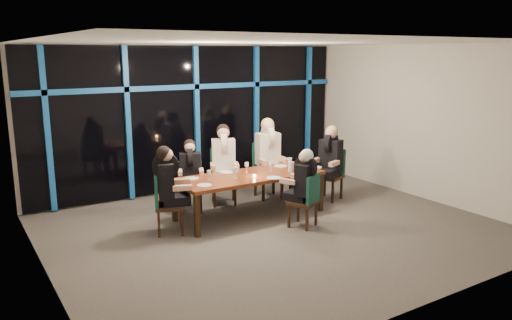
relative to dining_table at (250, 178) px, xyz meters
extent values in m
plane|color=#5B5550|center=(0.00, -0.80, -0.68)|extent=(7.00, 7.00, 0.00)
cube|color=beige|center=(0.00, 2.20, 0.82)|extent=(7.00, 0.04, 3.00)
cube|color=beige|center=(0.00, -3.80, 0.82)|extent=(7.00, 0.04, 3.00)
cube|color=beige|center=(-3.50, -0.80, 0.82)|extent=(0.04, 6.00, 3.00)
cube|color=beige|center=(3.50, -0.80, 0.82)|extent=(0.04, 6.00, 3.00)
cube|color=white|center=(0.00, -0.80, 2.32)|extent=(7.00, 6.00, 0.04)
cube|color=black|center=(0.00, 2.14, 0.82)|extent=(6.86, 0.04, 2.94)
cube|color=#14529E|center=(-2.90, 2.09, 0.82)|extent=(0.10, 0.10, 2.94)
cube|color=#14529E|center=(-1.45, 2.09, 0.82)|extent=(0.10, 0.10, 2.94)
cube|color=#14529E|center=(0.00, 2.09, 0.82)|extent=(0.10, 0.10, 2.94)
cube|color=#14529E|center=(1.45, 2.09, 0.82)|extent=(0.10, 0.10, 2.94)
cube|color=#14529E|center=(2.90, 2.09, 0.82)|extent=(0.10, 0.10, 2.94)
cube|color=#14529E|center=(0.00, 2.09, 1.48)|extent=(6.86, 0.10, 0.10)
cube|color=#FF2D14|center=(1.10, 2.45, 1.47)|extent=(0.60, 0.05, 0.35)
cube|color=brown|center=(0.00, 0.00, 0.04)|extent=(2.60, 1.00, 0.06)
cube|color=black|center=(-1.24, -0.44, -0.34)|extent=(0.08, 0.08, 0.69)
cube|color=black|center=(1.24, -0.44, -0.34)|extent=(0.08, 0.08, 0.69)
cube|color=black|center=(-1.24, 0.44, -0.34)|extent=(0.08, 0.08, 0.69)
cube|color=black|center=(1.24, 0.44, -0.34)|extent=(0.08, 0.08, 0.69)
cube|color=black|center=(-0.77, 0.78, -0.26)|extent=(0.55, 0.55, 0.06)
cube|color=#184E40|center=(-0.70, 0.96, -0.01)|extent=(0.40, 0.21, 0.46)
cube|color=black|center=(-0.99, 0.70, -0.49)|extent=(0.05, 0.05, 0.39)
cube|color=black|center=(-0.68, 0.56, -0.49)|extent=(0.05, 0.05, 0.39)
cube|color=black|center=(-0.86, 1.00, -0.49)|extent=(0.05, 0.05, 0.39)
cube|color=black|center=(-0.55, 0.87, -0.49)|extent=(0.05, 0.05, 0.39)
cube|color=black|center=(-0.05, 0.87, -0.20)|extent=(0.64, 0.64, 0.06)
cube|color=#184E40|center=(0.04, 1.06, 0.09)|extent=(0.46, 0.25, 0.54)
cube|color=black|center=(-0.30, 0.77, -0.46)|extent=(0.06, 0.06, 0.45)
cube|color=black|center=(0.05, 0.61, -0.46)|extent=(0.06, 0.06, 0.45)
cube|color=black|center=(-0.14, 1.13, -0.46)|extent=(0.06, 0.06, 0.45)
cube|color=black|center=(0.21, 0.96, -0.46)|extent=(0.06, 0.06, 0.45)
cube|color=black|center=(0.92, 0.78, -0.18)|extent=(0.58, 0.58, 0.07)
cube|color=#184E40|center=(0.95, 1.00, 0.12)|extent=(0.50, 0.14, 0.56)
cube|color=black|center=(0.68, 0.62, -0.45)|extent=(0.05, 0.05, 0.47)
cube|color=black|center=(1.08, 0.55, -0.45)|extent=(0.05, 0.05, 0.47)
cube|color=black|center=(0.75, 1.02, -0.45)|extent=(0.05, 0.05, 0.47)
cube|color=black|center=(1.15, 0.95, -0.45)|extent=(0.05, 0.05, 0.47)
cube|color=black|center=(-1.53, -0.04, -0.23)|extent=(0.58, 0.58, 0.06)
cube|color=#184E40|center=(-1.72, 0.03, 0.04)|extent=(0.20, 0.44, 0.50)
cube|color=black|center=(-1.42, -0.27, -0.47)|extent=(0.05, 0.05, 0.42)
cube|color=black|center=(-1.30, 0.06, -0.47)|extent=(0.05, 0.05, 0.42)
cube|color=black|center=(-1.76, -0.15, -0.47)|extent=(0.05, 0.05, 0.42)
cube|color=black|center=(-1.64, 0.19, -0.47)|extent=(0.05, 0.05, 0.42)
cube|color=black|center=(1.83, 0.03, -0.22)|extent=(0.60, 0.60, 0.06)
cube|color=#184E40|center=(2.02, 0.10, 0.06)|extent=(0.22, 0.45, 0.51)
cube|color=black|center=(1.59, 0.13, -0.47)|extent=(0.05, 0.05, 0.43)
cube|color=black|center=(1.73, -0.22, -0.47)|extent=(0.05, 0.05, 0.43)
cube|color=black|center=(1.93, 0.27, -0.47)|extent=(0.05, 0.05, 0.43)
cube|color=black|center=(2.07, -0.08, -0.47)|extent=(0.05, 0.05, 0.43)
cube|color=black|center=(0.45, -0.94, -0.26)|extent=(0.55, 0.55, 0.06)
cube|color=#184E40|center=(0.53, -1.11, -0.01)|extent=(0.40, 0.22, 0.46)
cube|color=black|center=(0.53, -0.72, -0.49)|extent=(0.05, 0.05, 0.39)
cube|color=black|center=(0.23, -0.86, -0.49)|extent=(0.05, 0.05, 0.39)
cube|color=black|center=(0.67, -1.02, -0.49)|extent=(0.05, 0.05, 0.39)
cube|color=black|center=(0.37, -1.16, -0.49)|extent=(0.05, 0.05, 0.39)
cube|color=black|center=(-0.82, 0.68, -0.17)|extent=(0.46, 0.49, 0.13)
cube|color=black|center=(-0.76, 0.82, 0.14)|extent=(0.43, 0.35, 0.52)
cylinder|color=black|center=(-0.76, 0.82, 0.34)|extent=(0.24, 0.40, 0.39)
sphere|color=tan|center=(-0.77, 0.80, 0.51)|extent=(0.20, 0.20, 0.20)
sphere|color=black|center=(-0.75, 0.84, 0.54)|extent=(0.21, 0.21, 0.21)
cube|color=tan|center=(-1.02, 0.69, 0.11)|extent=(0.18, 0.29, 0.07)
cube|color=tan|center=(-0.67, 0.54, 0.11)|extent=(0.18, 0.29, 0.07)
cube|color=silver|center=(-0.10, 0.75, -0.09)|extent=(0.54, 0.57, 0.15)
cube|color=silver|center=(-0.03, 0.91, 0.26)|extent=(0.50, 0.41, 0.60)
cylinder|color=silver|center=(-0.03, 0.91, 0.50)|extent=(0.29, 0.46, 0.45)
sphere|color=tan|center=(-0.04, 0.89, 0.69)|extent=(0.23, 0.23, 0.23)
sphere|color=black|center=(-0.02, 0.93, 0.73)|extent=(0.25, 0.25, 0.25)
cube|color=tan|center=(-0.33, 0.76, 0.11)|extent=(0.21, 0.33, 0.09)
cube|color=tan|center=(0.06, 0.58, 0.11)|extent=(0.21, 0.33, 0.09)
cube|color=silver|center=(0.89, 0.65, -0.07)|extent=(0.47, 0.53, 0.16)
cube|color=silver|center=(0.92, 0.83, 0.30)|extent=(0.48, 0.34, 0.62)
cylinder|color=silver|center=(0.92, 0.83, 0.55)|extent=(0.19, 0.48, 0.47)
sphere|color=tan|center=(0.92, 0.81, 0.75)|extent=(0.23, 0.23, 0.23)
sphere|color=tan|center=(0.93, 0.85, 0.78)|extent=(0.26, 0.26, 0.26)
cube|color=tan|center=(0.66, 0.60, 0.11)|extent=(0.14, 0.34, 0.09)
cube|color=tan|center=(1.10, 0.53, 0.11)|extent=(0.14, 0.34, 0.09)
cube|color=black|center=(-1.42, -0.08, -0.13)|extent=(0.52, 0.48, 0.14)
cube|color=black|center=(-1.57, -0.03, 0.20)|extent=(0.36, 0.46, 0.56)
cylinder|color=black|center=(-1.57, -0.03, 0.42)|extent=(0.43, 0.24, 0.42)
sphere|color=tan|center=(-1.55, -0.04, 0.60)|extent=(0.21, 0.21, 0.21)
sphere|color=black|center=(-1.59, -0.02, 0.63)|extent=(0.23, 0.23, 0.23)
cube|color=tan|center=(-1.41, -0.30, 0.11)|extent=(0.31, 0.18, 0.08)
cube|color=tan|center=(-1.27, 0.08, 0.11)|extent=(0.31, 0.18, 0.08)
cube|color=black|center=(1.72, -0.02, -0.12)|extent=(0.54, 0.50, 0.14)
cube|color=black|center=(1.87, 0.04, 0.22)|extent=(0.38, 0.47, 0.58)
cylinder|color=black|center=(1.87, 0.04, 0.45)|extent=(0.44, 0.26, 0.43)
sphere|color=tan|center=(1.85, 0.03, 0.63)|extent=(0.22, 0.22, 0.22)
sphere|color=tan|center=(1.89, 0.05, 0.66)|extent=(0.24, 0.24, 0.24)
cube|color=tan|center=(1.56, 0.14, 0.11)|extent=(0.32, 0.19, 0.08)
cube|color=tan|center=(1.72, -0.24, 0.11)|extent=(0.32, 0.19, 0.08)
cube|color=black|center=(0.40, -0.84, -0.17)|extent=(0.47, 0.49, 0.13)
cube|color=black|center=(0.47, -0.97, 0.13)|extent=(0.43, 0.36, 0.52)
cylinder|color=black|center=(0.47, -0.97, 0.34)|extent=(0.25, 0.39, 0.39)
sphere|color=tan|center=(0.46, -0.95, 0.51)|extent=(0.19, 0.19, 0.19)
sphere|color=silver|center=(0.47, -0.99, 0.53)|extent=(0.21, 0.21, 0.21)
cube|color=tan|center=(0.54, -0.69, 0.11)|extent=(0.18, 0.28, 0.07)
cube|color=tan|center=(0.20, -0.85, 0.11)|extent=(0.18, 0.28, 0.07)
cylinder|color=white|center=(-0.99, 0.27, 0.08)|extent=(0.24, 0.24, 0.01)
cylinder|color=white|center=(-0.28, 0.36, 0.08)|extent=(0.24, 0.24, 0.01)
cylinder|color=white|center=(0.82, 0.23, 0.08)|extent=(0.24, 0.24, 0.01)
cylinder|color=white|center=(-1.00, -0.24, 0.08)|extent=(0.24, 0.24, 0.01)
cylinder|color=white|center=(1.28, -0.18, 0.08)|extent=(0.24, 0.24, 0.01)
cylinder|color=white|center=(0.21, -0.43, 0.08)|extent=(0.24, 0.24, 0.01)
cylinder|color=black|center=(1.07, -0.19, 0.19)|extent=(0.08, 0.08, 0.25)
cylinder|color=black|center=(1.07, -0.19, 0.37)|extent=(0.03, 0.03, 0.09)
cylinder|color=silver|center=(1.07, -0.19, 0.19)|extent=(0.08, 0.08, 0.07)
cylinder|color=silver|center=(0.74, -0.20, 0.16)|extent=(0.10, 0.10, 0.18)
cylinder|color=silver|center=(0.79, -0.20, 0.18)|extent=(0.01, 0.01, 0.13)
cylinder|color=#FFA54C|center=(-0.01, -0.16, 0.08)|extent=(0.06, 0.06, 0.03)
cylinder|color=white|center=(-0.34, -0.09, 0.07)|extent=(0.07, 0.07, 0.01)
cylinder|color=white|center=(-0.34, -0.09, 0.13)|extent=(0.01, 0.01, 0.11)
cylinder|color=white|center=(-0.34, -0.09, 0.22)|extent=(0.08, 0.08, 0.08)
cylinder|color=silver|center=(0.05, 0.18, 0.07)|extent=(0.07, 0.07, 0.01)
cylinder|color=silver|center=(0.05, 0.18, 0.13)|extent=(0.01, 0.01, 0.10)
cylinder|color=silver|center=(0.05, 0.18, 0.21)|extent=(0.07, 0.07, 0.07)
cylinder|color=silver|center=(0.46, 0.03, 0.07)|extent=(0.06, 0.06, 0.01)
cylinder|color=silver|center=(0.46, 0.03, 0.12)|extent=(0.01, 0.01, 0.09)
cylinder|color=silver|center=(0.46, 0.03, 0.20)|extent=(0.06, 0.06, 0.06)
cylinder|color=silver|center=(-0.77, 0.05, 0.07)|extent=(0.06, 0.06, 0.01)
cylinder|color=silver|center=(-0.77, 0.05, 0.12)|extent=(0.01, 0.01, 0.10)
cylinder|color=silver|center=(-0.77, 0.05, 0.20)|extent=(0.06, 0.06, 0.07)
cylinder|color=silver|center=(0.93, 0.09, 0.07)|extent=(0.07, 0.07, 0.01)
cylinder|color=silver|center=(0.93, 0.09, 0.13)|extent=(0.01, 0.01, 0.10)
cylinder|color=silver|center=(0.93, 0.09, 0.21)|extent=(0.07, 0.07, 0.07)
camera|label=1|loc=(-4.42, -7.21, 2.17)|focal=35.00mm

